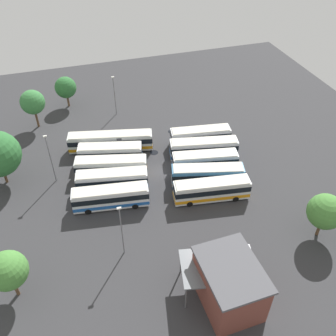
{
  "coord_description": "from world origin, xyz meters",
  "views": [
    {
      "loc": [
        12.85,
        46.9,
        41.4
      ],
      "look_at": [
        -1.22,
        1.26,
        1.55
      ],
      "focal_mm": 39.59,
      "sensor_mm": 36.0,
      "label": 1
    }
  ],
  "objects_px": {
    "bus_row0_slot4": "(212,190)",
    "bus_row1_slot1": "(110,153)",
    "lamp_post_far_corner": "(114,94)",
    "tree_northwest": "(66,88)",
    "tree_east_edge": "(325,212)",
    "bus_row0_slot2": "(205,161)",
    "bus_row0_slot3": "(207,175)",
    "lamp_post_by_building": "(122,229)",
    "tree_northeast": "(8,271)",
    "bus_row1_slot3": "(112,180)",
    "bus_row1_slot4": "(111,197)",
    "depot_building": "(229,284)",
    "tree_west_edge": "(33,102)",
    "maintenance_shelter": "(218,267)",
    "bus_row1_slot0": "(111,141)",
    "bus_row1_slot2": "(111,167)",
    "lamp_post_near_entrance": "(50,157)",
    "bus_row0_slot1": "(204,148)",
    "bus_row0_slot0": "(200,136)"
  },
  "relations": [
    {
      "from": "bus_row0_slot1",
      "to": "bus_row1_slot3",
      "type": "xyz_separation_m",
      "value": [
        17.16,
        3.74,
        -0.0
      ]
    },
    {
      "from": "depot_building",
      "to": "tree_east_edge",
      "type": "distance_m",
      "value": 17.59
    },
    {
      "from": "bus_row0_slot3",
      "to": "bus_row1_slot1",
      "type": "relative_size",
      "value": 1.06
    },
    {
      "from": "bus_row1_slot4",
      "to": "lamp_post_near_entrance",
      "type": "distance_m",
      "value": 12.02
    },
    {
      "from": "maintenance_shelter",
      "to": "tree_northwest",
      "type": "distance_m",
      "value": 52.42
    },
    {
      "from": "bus_row0_slot4",
      "to": "bus_row1_slot2",
      "type": "bearing_deg",
      "value": -36.19
    },
    {
      "from": "bus_row1_slot2",
      "to": "bus_row1_slot3",
      "type": "bearing_deg",
      "value": 82.38
    },
    {
      "from": "depot_building",
      "to": "tree_northeast",
      "type": "bearing_deg",
      "value": -18.81
    },
    {
      "from": "bus_row0_slot4",
      "to": "bus_row1_slot1",
      "type": "relative_size",
      "value": 1.07
    },
    {
      "from": "bus_row0_slot2",
      "to": "maintenance_shelter",
      "type": "distance_m",
      "value": 22.94
    },
    {
      "from": "bus_row1_slot0",
      "to": "depot_building",
      "type": "relative_size",
      "value": 1.74
    },
    {
      "from": "bus_row0_slot0",
      "to": "maintenance_shelter",
      "type": "xyz_separation_m",
      "value": [
        8.88,
        28.93,
        2.21
      ]
    },
    {
      "from": "tree_west_edge",
      "to": "bus_row0_slot3",
      "type": "bearing_deg",
      "value": 135.0
    },
    {
      "from": "lamp_post_by_building",
      "to": "lamp_post_near_entrance",
      "type": "relative_size",
      "value": 0.96
    },
    {
      "from": "bus_row1_slot0",
      "to": "tree_northeast",
      "type": "distance_m",
      "value": 31.05
    },
    {
      "from": "bus_row1_slot4",
      "to": "bus_row1_slot3",
      "type": "bearing_deg",
      "value": -104.13
    },
    {
      "from": "bus_row1_slot0",
      "to": "bus_row1_slot2",
      "type": "xyz_separation_m",
      "value": [
        1.29,
        7.26,
        -0.0
      ]
    },
    {
      "from": "bus_row0_slot2",
      "to": "lamp_post_by_building",
      "type": "relative_size",
      "value": 1.3
    },
    {
      "from": "tree_east_edge",
      "to": "bus_row0_slot2",
      "type": "bearing_deg",
      "value": -60.87
    },
    {
      "from": "tree_east_edge",
      "to": "bus_row1_slot4",
      "type": "bearing_deg",
      "value": -27.93
    },
    {
      "from": "bus_row1_slot2",
      "to": "lamp_post_far_corner",
      "type": "bearing_deg",
      "value": -103.1
    },
    {
      "from": "bus_row0_slot0",
      "to": "bus_row1_slot1",
      "type": "relative_size",
      "value": 1.0
    },
    {
      "from": "bus_row1_slot3",
      "to": "depot_building",
      "type": "xyz_separation_m",
      "value": [
        -9.55,
        23.73,
        1.39
      ]
    },
    {
      "from": "bus_row1_slot0",
      "to": "depot_building",
      "type": "distance_m",
      "value": 35.3
    },
    {
      "from": "bus_row0_slot2",
      "to": "tree_east_edge",
      "type": "bearing_deg",
      "value": 119.13
    },
    {
      "from": "tree_northeast",
      "to": "tree_west_edge",
      "type": "height_order",
      "value": "tree_west_edge"
    },
    {
      "from": "depot_building",
      "to": "tree_east_edge",
      "type": "xyz_separation_m",
      "value": [
        -16.6,
        -5.63,
        1.46
      ]
    },
    {
      "from": "bus_row0_slot1",
      "to": "bus_row0_slot4",
      "type": "relative_size",
      "value": 1.01
    },
    {
      "from": "depot_building",
      "to": "bus_row0_slot0",
      "type": "bearing_deg",
      "value": -105.05
    },
    {
      "from": "bus_row1_slot2",
      "to": "bus_row0_slot1",
      "type": "bearing_deg",
      "value": -178.87
    },
    {
      "from": "bus_row0_slot2",
      "to": "depot_building",
      "type": "bearing_deg",
      "value": 74.91
    },
    {
      "from": "maintenance_shelter",
      "to": "lamp_post_near_entrance",
      "type": "distance_m",
      "value": 31.87
    },
    {
      "from": "bus_row1_slot4",
      "to": "maintenance_shelter",
      "type": "relative_size",
      "value": 1.19
    },
    {
      "from": "tree_northwest",
      "to": "bus_row0_slot0",
      "type": "bearing_deg",
      "value": 135.58
    },
    {
      "from": "bus_row0_slot1",
      "to": "tree_west_edge",
      "type": "height_order",
      "value": "tree_west_edge"
    },
    {
      "from": "bus_row1_slot0",
      "to": "tree_west_edge",
      "type": "distance_m",
      "value": 17.86
    },
    {
      "from": "depot_building",
      "to": "lamp_post_far_corner",
      "type": "height_order",
      "value": "lamp_post_far_corner"
    },
    {
      "from": "tree_west_edge",
      "to": "tree_northwest",
      "type": "relative_size",
      "value": 1.18
    },
    {
      "from": "maintenance_shelter",
      "to": "lamp_post_by_building",
      "type": "xyz_separation_m",
      "value": [
        9.95,
        -8.54,
        0.71
      ]
    },
    {
      "from": "bus_row1_slot0",
      "to": "tree_west_edge",
      "type": "bearing_deg",
      "value": -43.45
    },
    {
      "from": "bus_row0_slot1",
      "to": "lamp_post_by_building",
      "type": "xyz_separation_m",
      "value": [
        18.09,
        16.8,
        2.92
      ]
    },
    {
      "from": "bus_row0_slot3",
      "to": "lamp_post_by_building",
      "type": "xyz_separation_m",
      "value": [
        16.0,
        9.74,
        2.92
      ]
    },
    {
      "from": "bus_row0_slot3",
      "to": "bus_row0_slot4",
      "type": "bearing_deg",
      "value": 78.88
    },
    {
      "from": "bus_row1_slot0",
      "to": "lamp_post_by_building",
      "type": "distance_m",
      "value": 24.06
    },
    {
      "from": "lamp_post_far_corner",
      "to": "tree_northwest",
      "type": "relative_size",
      "value": 1.27
    },
    {
      "from": "maintenance_shelter",
      "to": "lamp_post_near_entrance",
      "type": "xyz_separation_m",
      "value": [
        17.8,
        -26.42,
        0.91
      ]
    },
    {
      "from": "bus_row0_slot2",
      "to": "tree_east_edge",
      "type": "xyz_separation_m",
      "value": [
        -10.16,
        18.24,
        2.85
      ]
    },
    {
      "from": "bus_row1_slot3",
      "to": "bus_row1_slot4",
      "type": "bearing_deg",
      "value": 75.87
    },
    {
      "from": "bus_row0_slot3",
      "to": "tree_west_edge",
      "type": "height_order",
      "value": "tree_west_edge"
    },
    {
      "from": "tree_northeast",
      "to": "bus_row1_slot3",
      "type": "bearing_deg",
      "value": -133.77
    }
  ]
}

